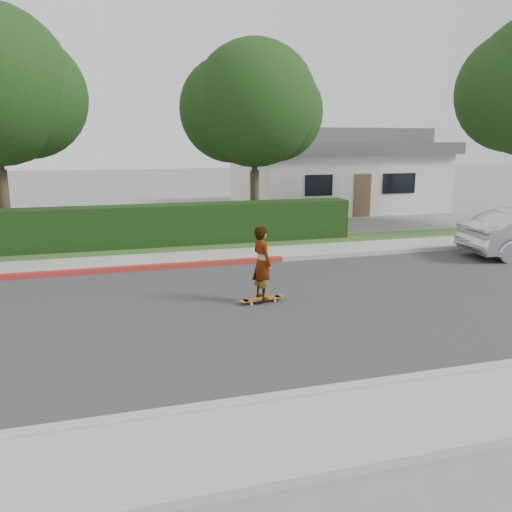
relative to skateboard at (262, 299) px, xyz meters
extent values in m
plane|color=slate|center=(0.74, -0.33, -0.10)|extent=(120.00, 120.00, 0.00)
cube|color=#2D2D30|center=(0.74, -0.33, -0.09)|extent=(60.00, 8.00, 0.01)
cube|color=#9E9E99|center=(0.74, -4.43, -0.02)|extent=(60.00, 0.20, 0.15)
cube|color=gray|center=(0.74, -5.33, -0.04)|extent=(60.00, 1.60, 0.12)
cube|color=#9E9E99|center=(0.74, 3.77, -0.02)|extent=(60.00, 0.20, 0.15)
cube|color=maroon|center=(-4.26, 3.77, -0.02)|extent=(12.00, 0.21, 0.15)
cube|color=gray|center=(0.74, 4.67, -0.04)|extent=(60.00, 1.60, 0.12)
cube|color=#2D4C1E|center=(0.74, 6.27, -0.05)|extent=(60.00, 1.60, 0.10)
cube|color=black|center=(-2.26, 6.87, 0.65)|extent=(15.00, 1.00, 1.50)
cylinder|color=#33261C|center=(-6.76, 8.17, 1.25)|extent=(0.36, 0.36, 2.70)
sphere|color=black|center=(-5.86, 8.47, 5.00)|extent=(4.16, 4.16, 4.16)
cylinder|color=#33261C|center=(2.24, 8.67, 1.16)|extent=(0.36, 0.36, 2.52)
cylinder|color=#33261C|center=(2.24, 8.67, 3.05)|extent=(0.24, 0.24, 2.10)
sphere|color=black|center=(2.24, 8.67, 4.94)|extent=(4.80, 4.80, 4.80)
sphere|color=black|center=(1.44, 9.07, 4.74)|extent=(4.08, 4.08, 4.08)
sphere|color=black|center=(3.14, 8.97, 4.64)|extent=(3.84, 3.84, 3.84)
cube|color=beige|center=(8.74, 15.67, 1.40)|extent=(10.00, 8.00, 3.00)
cube|color=#4C4C51|center=(8.74, 15.67, 3.20)|extent=(10.60, 8.60, 0.60)
cube|color=#4C4C51|center=(8.74, 15.67, 3.80)|extent=(8.40, 6.40, 0.80)
cube|color=black|center=(6.24, 11.65, 1.50)|extent=(1.40, 0.06, 1.00)
cube|color=black|center=(10.54, 11.65, 1.50)|extent=(1.80, 0.06, 1.00)
cube|color=brown|center=(8.54, 11.65, 0.95)|extent=(0.90, 0.06, 2.10)
cylinder|color=gold|center=(-0.28, -0.12, -0.06)|extent=(0.06, 0.04, 0.06)
cylinder|color=gold|center=(-0.30, 0.05, -0.06)|extent=(0.06, 0.04, 0.06)
cylinder|color=gold|center=(0.30, -0.05, -0.06)|extent=(0.06, 0.04, 0.06)
cylinder|color=gold|center=(0.28, 0.12, -0.06)|extent=(0.06, 0.04, 0.06)
cube|color=silver|center=(-0.29, -0.04, -0.02)|extent=(0.07, 0.18, 0.02)
cube|color=silver|center=(0.29, 0.04, -0.02)|extent=(0.07, 0.18, 0.02)
cube|color=brown|center=(0.00, 0.00, 0.01)|extent=(0.90, 0.32, 0.02)
cylinder|color=brown|center=(-0.44, -0.05, 0.01)|extent=(0.24, 0.24, 0.02)
cylinder|color=brown|center=(0.44, 0.05, 0.01)|extent=(0.24, 0.24, 0.02)
imported|color=white|center=(0.00, 0.00, 0.85)|extent=(0.54, 0.69, 1.68)
camera|label=1|loc=(-3.09, -10.49, 3.53)|focal=35.00mm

